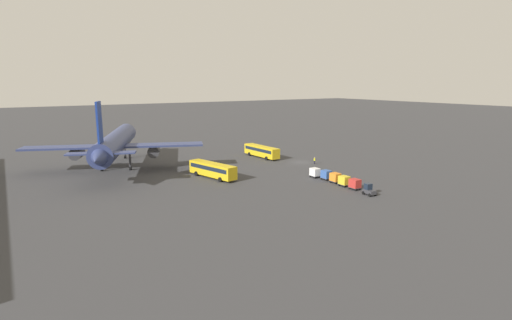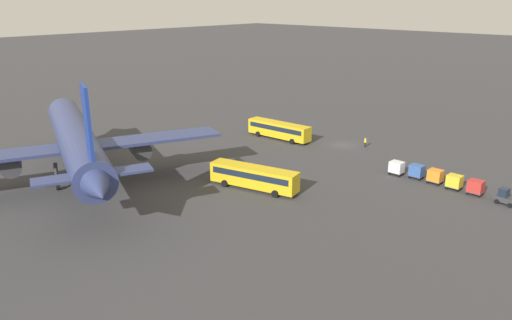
{
  "view_description": "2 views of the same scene",
  "coord_description": "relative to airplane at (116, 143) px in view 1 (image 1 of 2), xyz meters",
  "views": [
    {
      "loc": [
        -78.82,
        63.53,
        20.36
      ],
      "look_at": [
        -9.56,
        19.67,
        4.28
      ],
      "focal_mm": 28.0,
      "sensor_mm": 36.0,
      "label": 1
    },
    {
      "loc": [
        -47.43,
        73.76,
        25.62
      ],
      "look_at": [
        -0.58,
        23.66,
        2.99
      ],
      "focal_mm": 35.0,
      "sensor_mm": 36.0,
      "label": 2
    }
  ],
  "objects": [
    {
      "name": "shuttle_bus_far",
      "position": [
        -19.66,
        -15.37,
        -4.39
      ],
      "size": [
        13.13,
        5.6,
        3.19
      ],
      "rotation": [
        0.0,
        0.0,
        0.24
      ],
      "color": "gold",
      "rests_on": "ground"
    },
    {
      "name": "cargo_cart_white",
      "position": [
        -31.37,
        -34.15,
        -5.11
      ],
      "size": [
        2.01,
        1.7,
        2.06
      ],
      "rotation": [
        0.0,
        0.0,
        -0.01
      ],
      "color": "#38383D",
      "rests_on": "ground"
    },
    {
      "name": "cargo_cart_blue",
      "position": [
        -34.29,
        -34.76,
        -5.11
      ],
      "size": [
        2.01,
        1.7,
        2.06
      ],
      "rotation": [
        0.0,
        0.0,
        -0.01
      ],
      "color": "#38383D",
      "rests_on": "ground"
    },
    {
      "name": "ground_plane",
      "position": [
        -16.72,
        -41.95,
        -6.3
      ],
      "size": [
        600.0,
        600.0,
        0.0
      ],
      "primitive_type": "plane",
      "color": "#38383A"
    },
    {
      "name": "cargo_cart_yellow",
      "position": [
        -40.12,
        -34.21,
        -5.11
      ],
      "size": [
        2.01,
        1.7,
        2.06
      ],
      "rotation": [
        0.0,
        0.0,
        -0.01
      ],
      "color": "#38383D",
      "rests_on": "ground"
    },
    {
      "name": "cargo_cart_orange",
      "position": [
        -37.2,
        -34.59,
        -5.11
      ],
      "size": [
        2.01,
        1.7,
        2.06
      ],
      "rotation": [
        0.0,
        0.0,
        -0.01
      ],
      "color": "#38383D",
      "rests_on": "ground"
    },
    {
      "name": "airplane",
      "position": [
        0.0,
        0.0,
        0.0
      ],
      "size": [
        45.28,
        39.17,
        16.76
      ],
      "rotation": [
        0.0,
        0.0,
        -0.38
      ],
      "color": "navy",
      "rests_on": "ground"
    },
    {
      "name": "shuttle_bus_near",
      "position": [
        -5.51,
        -37.24,
        -4.43
      ],
      "size": [
        13.08,
        3.49,
        3.12
      ],
      "rotation": [
        0.0,
        0.0,
        0.06
      ],
      "color": "gold",
      "rests_on": "ground"
    },
    {
      "name": "cargo_cart_red",
      "position": [
        -43.03,
        -34.17,
        -5.11
      ],
      "size": [
        2.01,
        1.7,
        2.06
      ],
      "rotation": [
        0.0,
        0.0,
        -0.01
      ],
      "color": "#38383D",
      "rests_on": "ground"
    },
    {
      "name": "baggage_tug",
      "position": [
        -47.02,
        -33.64,
        -5.36
      ],
      "size": [
        2.53,
        1.87,
        2.1
      ],
      "rotation": [
        0.0,
        0.0,
        -0.11
      ],
      "color": "#333338",
      "rests_on": "ground"
    },
    {
      "name": "worker_person",
      "position": [
        -20.29,
        -43.52,
        -5.43
      ],
      "size": [
        0.38,
        0.38,
        1.74
      ],
      "color": "#1E1E2D",
      "rests_on": "ground"
    }
  ]
}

